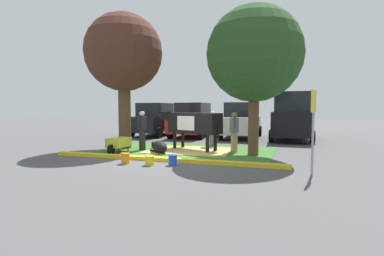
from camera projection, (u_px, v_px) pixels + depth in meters
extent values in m
plane|color=#4C4C4F|center=(170.00, 158.00, 9.90)|extent=(80.00, 80.00, 0.00)
cube|color=#386B28|center=(185.00, 151.00, 11.54)|extent=(6.79, 4.30, 0.02)
cube|color=yellow|center=(160.00, 159.00, 9.36)|extent=(7.99, 0.24, 0.12)
cube|color=tan|center=(190.00, 150.00, 11.55)|extent=(3.34, 2.59, 0.04)
cylinder|color=#4C3823|center=(125.00, 114.00, 12.27)|extent=(0.51, 0.51, 2.90)
sphere|color=#4C281E|center=(124.00, 52.00, 12.10)|extent=(3.22, 3.22, 3.22)
cylinder|color=#4C3823|center=(253.00, 122.00, 10.39)|extent=(0.38, 0.38, 2.43)
sphere|color=#23471E|center=(254.00, 54.00, 10.23)|extent=(3.38, 3.38, 3.38)
cube|color=black|center=(194.00, 123.00, 11.63)|extent=(2.39, 1.53, 0.80)
cube|color=white|center=(192.00, 123.00, 11.73)|extent=(1.11, 1.01, 0.56)
cylinder|color=black|center=(171.00, 120.00, 12.50)|extent=(0.71, 0.54, 0.58)
cube|color=black|center=(166.00, 115.00, 12.69)|extent=(0.51, 0.41, 0.32)
cube|color=white|center=(163.00, 116.00, 12.83)|extent=(0.19, 0.23, 0.20)
cylinder|color=black|center=(175.00, 141.00, 12.06)|extent=(0.14, 0.14, 0.71)
cylinder|color=black|center=(183.00, 140.00, 12.43)|extent=(0.14, 0.14, 0.71)
cylinder|color=black|center=(207.00, 144.00, 10.93)|extent=(0.14, 0.14, 0.71)
cylinder|color=black|center=(215.00, 143.00, 11.29)|extent=(0.14, 0.14, 0.71)
cylinder|color=black|center=(219.00, 131.00, 10.85)|extent=(0.06, 0.06, 0.70)
ellipsoid|color=black|center=(159.00, 147.00, 10.95)|extent=(1.10, 1.14, 0.48)
cube|color=black|center=(155.00, 145.00, 11.50)|extent=(0.34, 0.34, 0.22)
cube|color=silver|center=(154.00, 144.00, 11.61)|extent=(0.11, 0.11, 0.16)
cylinder|color=black|center=(152.00, 151.00, 11.21)|extent=(0.31, 0.33, 0.10)
cylinder|color=slate|center=(213.00, 138.00, 12.76)|extent=(0.26, 0.26, 0.80)
cylinder|color=maroon|center=(213.00, 123.00, 12.72)|extent=(0.34, 0.34, 0.55)
sphere|color=beige|center=(213.00, 114.00, 12.69)|extent=(0.22, 0.22, 0.22)
cylinder|color=maroon|center=(218.00, 122.00, 12.65)|extent=(0.09, 0.09, 0.52)
cylinder|color=maroon|center=(208.00, 122.00, 12.79)|extent=(0.09, 0.09, 0.52)
cylinder|color=#9E7F5B|center=(234.00, 142.00, 11.10)|extent=(0.26, 0.26, 0.79)
cylinder|color=slate|center=(234.00, 125.00, 11.06)|extent=(0.34, 0.34, 0.54)
sphere|color=#8C664C|center=(234.00, 115.00, 11.03)|extent=(0.21, 0.21, 0.21)
cylinder|color=slate|center=(233.00, 125.00, 10.85)|extent=(0.09, 0.09, 0.52)
cylinder|color=slate|center=(236.00, 124.00, 11.26)|extent=(0.09, 0.09, 0.52)
cylinder|color=black|center=(142.00, 140.00, 11.73)|extent=(0.26, 0.26, 0.81)
cylinder|color=black|center=(142.00, 123.00, 11.69)|extent=(0.34, 0.34, 0.56)
sphere|color=beige|center=(142.00, 114.00, 11.66)|extent=(0.22, 0.22, 0.22)
cylinder|color=black|center=(146.00, 122.00, 11.88)|extent=(0.09, 0.09, 0.53)
cylinder|color=black|center=(139.00, 123.00, 11.49)|extent=(0.09, 0.09, 0.53)
cube|color=gold|center=(119.00, 142.00, 11.16)|extent=(0.62, 0.91, 0.36)
cylinder|color=black|center=(111.00, 150.00, 10.70)|extent=(0.11, 0.36, 0.36)
cylinder|color=black|center=(128.00, 149.00, 11.39)|extent=(0.04, 0.04, 0.24)
cylinder|color=black|center=(118.00, 148.00, 11.53)|extent=(0.04, 0.04, 0.24)
cylinder|color=black|center=(133.00, 138.00, 11.69)|extent=(0.05, 0.53, 0.23)
cylinder|color=black|center=(123.00, 137.00, 11.84)|extent=(0.05, 0.53, 0.23)
cylinder|color=#99999E|center=(313.00, 133.00, 7.31)|extent=(0.06, 0.06, 2.12)
cube|color=yellow|center=(314.00, 101.00, 7.26)|extent=(0.15, 0.44, 0.56)
cylinder|color=orange|center=(125.00, 159.00, 8.91)|extent=(0.25, 0.25, 0.32)
torus|color=orange|center=(125.00, 153.00, 8.90)|extent=(0.28, 0.28, 0.02)
cylinder|color=yellow|center=(150.00, 161.00, 8.67)|extent=(0.28, 0.28, 0.28)
torus|color=yellow|center=(150.00, 156.00, 8.67)|extent=(0.30, 0.30, 0.02)
cylinder|color=blue|center=(173.00, 160.00, 8.67)|extent=(0.25, 0.25, 0.31)
torus|color=blue|center=(173.00, 155.00, 8.66)|extent=(0.28, 0.28, 0.02)
cube|color=black|center=(155.00, 123.00, 18.15)|extent=(1.83, 4.41, 0.90)
cube|color=black|center=(155.00, 110.00, 18.09)|extent=(1.60, 2.21, 0.80)
cylinder|color=black|center=(153.00, 129.00, 19.82)|extent=(0.22, 0.64, 0.64)
cylinder|color=black|center=(177.00, 129.00, 19.25)|extent=(0.22, 0.64, 0.64)
cylinder|color=black|center=(131.00, 132.00, 17.10)|extent=(0.22, 0.64, 0.64)
cylinder|color=black|center=(159.00, 133.00, 16.54)|extent=(0.22, 0.64, 0.64)
cube|color=red|center=(193.00, 124.00, 17.37)|extent=(1.83, 4.41, 0.90)
cube|color=black|center=(193.00, 110.00, 17.31)|extent=(1.60, 2.21, 0.80)
cylinder|color=black|center=(187.00, 129.00, 19.04)|extent=(0.22, 0.64, 0.64)
cylinder|color=black|center=(214.00, 130.00, 18.48)|extent=(0.22, 0.64, 0.64)
cylinder|color=black|center=(170.00, 133.00, 16.33)|extent=(0.22, 0.64, 0.64)
cylinder|color=black|center=(201.00, 134.00, 15.77)|extent=(0.22, 0.64, 0.64)
cube|color=silver|center=(241.00, 125.00, 16.64)|extent=(1.83, 4.41, 0.90)
cube|color=black|center=(241.00, 110.00, 16.59)|extent=(1.60, 2.21, 0.80)
cylinder|color=black|center=(230.00, 130.00, 18.31)|extent=(0.22, 0.64, 0.64)
cylinder|color=black|center=(259.00, 131.00, 17.75)|extent=(0.22, 0.64, 0.64)
cylinder|color=black|center=(220.00, 134.00, 15.60)|extent=(0.22, 0.64, 0.64)
cylinder|color=black|center=(254.00, 135.00, 15.04)|extent=(0.22, 0.64, 0.64)
cube|color=black|center=(291.00, 123.00, 15.56)|extent=(1.93, 4.61, 1.20)
cube|color=black|center=(292.00, 102.00, 15.49)|extent=(1.69, 3.21, 1.00)
cylinder|color=black|center=(274.00, 132.00, 17.31)|extent=(0.22, 0.64, 0.64)
cylinder|color=black|center=(308.00, 132.00, 16.72)|extent=(0.22, 0.64, 0.64)
cylinder|color=black|center=(271.00, 136.00, 14.48)|extent=(0.22, 0.64, 0.64)
cylinder|color=black|center=(312.00, 137.00, 13.89)|extent=(0.22, 0.64, 0.64)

